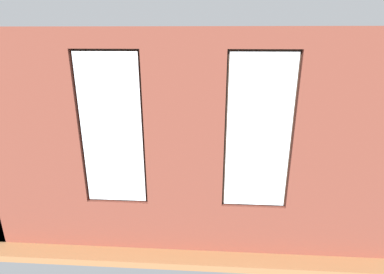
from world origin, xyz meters
TOP-DOWN VIEW (x-y plane):
  - ground_plane at (0.00, 0.00)m, footprint 6.25×5.48m
  - brick_wall_with_windows at (-0.00, 2.36)m, footprint 5.65×0.30m
  - white_wall_right at (2.78, 0.20)m, footprint 0.10×4.48m
  - couch_by_window at (0.54, 1.71)m, footprint 1.78×0.87m
  - couch_left at (-2.13, -0.17)m, footprint 0.94×2.06m
  - coffee_table at (0.09, 0.07)m, footprint 1.40×0.75m
  - cup_ceramic at (-0.02, 0.18)m, footprint 0.07×0.07m
  - candle_jar at (0.09, 0.07)m, footprint 0.08×0.08m
  - table_plant_small at (0.26, -0.02)m, footprint 0.14×0.14m
  - remote_silver at (-0.30, -0.06)m, footprint 0.17×0.12m
  - media_console at (2.48, 0.28)m, footprint 0.91×0.42m
  - tv_flatscreen at (2.48, 0.28)m, footprint 1.04×0.20m
  - papasan_chair at (0.98, -1.73)m, footprint 1.03×1.03m
  - potted_plant_mid_room_small at (-0.61, -1.06)m, footprint 0.28×0.28m
  - potted_plant_corner_far_left at (-2.28, 1.81)m, footprint 0.65×0.65m
  - potted_plant_corner_near_left at (-2.27, -1.74)m, footprint 0.98×1.04m
  - potted_plant_by_left_couch at (-1.73, -1.64)m, footprint 0.30×0.30m
  - potted_plant_between_couches at (-0.80, 1.65)m, footprint 1.05×1.16m
  - potted_plant_foreground_right at (2.18, -1.69)m, footprint 0.71×0.71m
  - potted_plant_near_tv at (1.92, 1.18)m, footprint 0.75×0.71m
  - potted_plant_beside_window_right at (1.91, 1.81)m, footprint 0.68×0.68m

SIDE VIEW (x-z plane):
  - ground_plane at x=0.00m, z-range -0.10..0.00m
  - media_console at x=2.48m, z-range 0.00..0.54m
  - couch_left at x=-2.13m, z-range -0.07..0.73m
  - couch_by_window at x=0.54m, z-range -0.07..0.73m
  - potted_plant_by_left_couch at x=-1.73m, z-range 0.07..0.60m
  - coffee_table at x=0.09m, z-range 0.16..0.58m
  - potted_plant_mid_room_small at x=-0.61m, z-range 0.09..0.68m
  - papasan_chair at x=0.98m, z-range 0.10..0.76m
  - remote_silver at x=-0.30m, z-range 0.42..0.44m
  - cup_ceramic at x=-0.02m, z-range 0.42..0.50m
  - candle_jar at x=0.09m, z-range 0.42..0.55m
  - table_plant_small at x=0.26m, z-range 0.43..0.64m
  - potted_plant_near_tv at x=1.92m, z-range -0.06..1.15m
  - potted_plant_corner_far_left at x=-2.28m, z-range 0.15..1.00m
  - potted_plant_beside_window_right at x=1.91m, z-range 0.16..1.18m
  - potted_plant_foreground_right at x=2.18m, z-range 0.18..1.28m
  - potted_plant_corner_near_left at x=-2.27m, z-range 0.16..1.37m
  - potted_plant_between_couches at x=-0.80m, z-range 0.08..1.64m
  - tv_flatscreen at x=2.48m, z-range 0.54..1.24m
  - brick_wall_with_windows at x=0.00m, z-range -0.04..3.02m
  - white_wall_right at x=2.78m, z-range 0.00..3.07m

